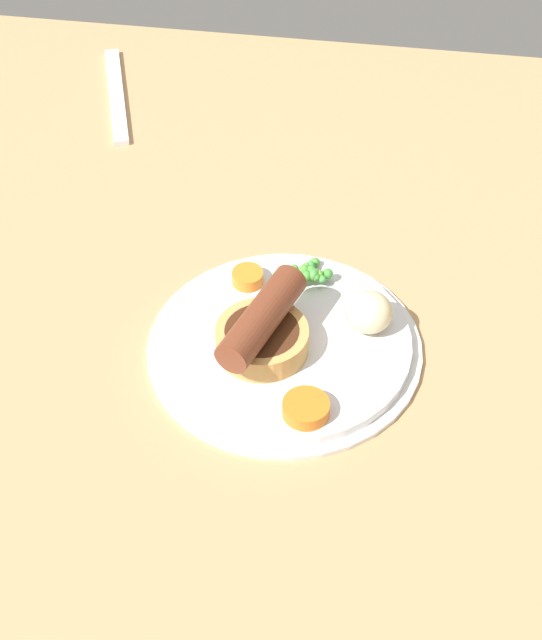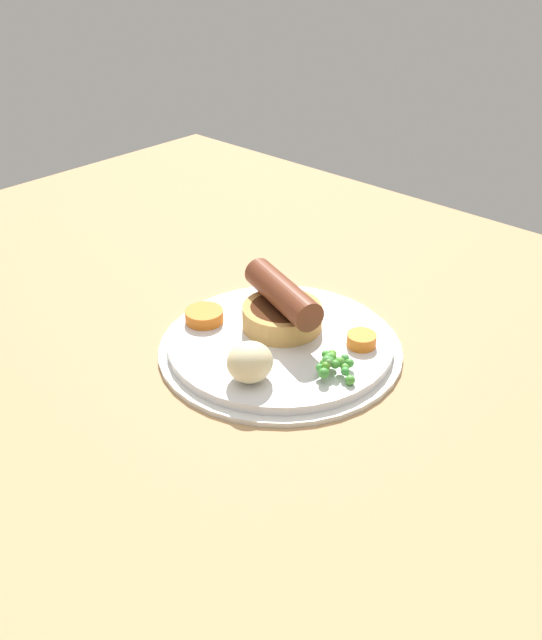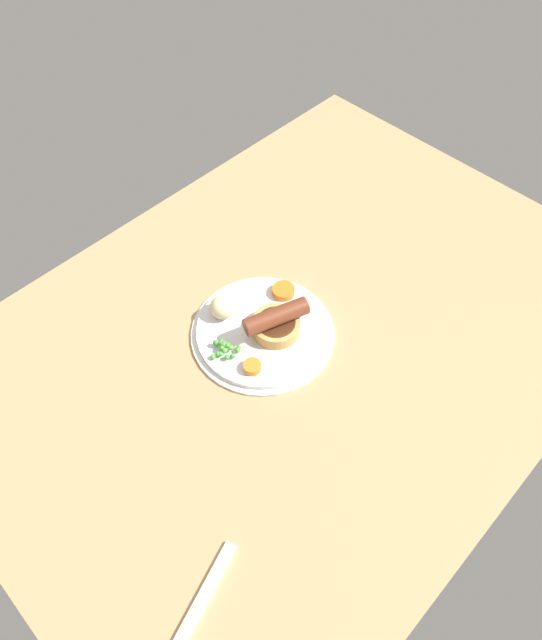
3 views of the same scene
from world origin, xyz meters
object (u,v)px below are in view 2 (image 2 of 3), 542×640
object	(u,v)px
sausage_pudding	(282,307)
potato_chunk_0	(250,362)
pea_pile	(333,363)
carrot_slice_2	(361,340)
dinner_plate	(280,345)
carrot_slice_0	(204,316)

from	to	relation	value
sausage_pudding	potato_chunk_0	world-z (taller)	sausage_pudding
pea_pile	sausage_pudding	bearing A→B (deg)	161.56
potato_chunk_0	carrot_slice_2	distance (cm)	11.76
dinner_plate	sausage_pudding	size ratio (longest dim) A/B	2.15
dinner_plate	carrot_slice_0	size ratio (longest dim) A/B	6.18
pea_pile	carrot_slice_0	size ratio (longest dim) A/B	1.27
sausage_pudding	carrot_slice_0	distance (cm)	7.96
dinner_plate	sausage_pudding	bearing A→B (deg)	127.55
dinner_plate	potato_chunk_0	size ratio (longest dim) A/B	5.71
pea_pile	carrot_slice_2	xyz separation A→B (cm)	(-0.82, 5.38, -0.43)
carrot_slice_2	sausage_pudding	bearing A→B (deg)	-162.13
potato_chunk_0	carrot_slice_0	xyz separation A→B (cm)	(-10.25, 4.02, -1.19)
pea_pile	carrot_slice_2	distance (cm)	5.46
dinner_plate	pea_pile	world-z (taller)	pea_pile
carrot_slice_0	carrot_slice_2	world-z (taller)	same
sausage_pudding	carrot_slice_2	bearing A→B (deg)	-142.59
carrot_slice_2	dinner_plate	bearing A→B (deg)	-146.75
sausage_pudding	potato_chunk_0	size ratio (longest dim) A/B	2.65
dinner_plate	carrot_slice_2	xyz separation A→B (cm)	(6.46, 4.23, 1.44)
pea_pile	carrot_slice_0	world-z (taller)	pea_pile
sausage_pudding	carrot_slice_2	size ratio (longest dim) A/B	3.91
dinner_plate	pea_pile	distance (cm)	7.60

